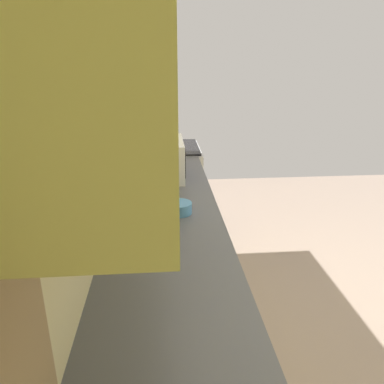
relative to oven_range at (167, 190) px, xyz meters
The scene contains 7 objects.
ground_plane 2.07m from the oven_range, 147.23° to the right, with size 6.78×6.78×0.00m, color gray.
wall_back 1.96m from the oven_range, 166.81° to the left, with size 4.36×0.12×2.73m, color beige.
counter_run 2.07m from the oven_range, behind, with size 3.47×0.64×0.90m.
upper_cabinets 2.47m from the oven_range, behind, with size 2.03×0.32×0.68m.
oven_range is the anchor object (origin of this frame).
microwave 1.06m from the oven_range, behind, with size 0.51×0.34×0.28m.
bowl 1.68m from the oven_range, behind, with size 0.15×0.15×0.06m.
Camera 1 is at (-1.87, 1.13, 1.76)m, focal length 34.31 mm.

